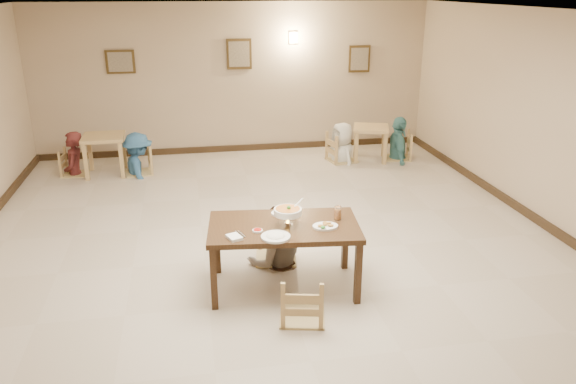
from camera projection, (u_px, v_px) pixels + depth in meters
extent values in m
plane|color=#BCAE9C|center=(274.00, 255.00, 7.27)|extent=(10.00, 10.00, 0.00)
plane|color=silver|center=(272.00, 13.00, 6.23)|extent=(10.00, 10.00, 0.00)
plane|color=tan|center=(235.00, 79.00, 11.36)|extent=(10.00, 0.00, 10.00)
plane|color=tan|center=(571.00, 129.00, 7.42)|extent=(0.00, 10.00, 10.00)
cube|color=#312214|center=(237.00, 148.00, 11.83)|extent=(8.00, 0.06, 0.12)
cube|color=#312214|center=(551.00, 229.00, 7.92)|extent=(0.06, 10.00, 0.12)
cube|color=#3B2B13|center=(120.00, 62.00, 10.81)|extent=(0.55, 0.03, 0.45)
cube|color=gray|center=(120.00, 62.00, 10.80)|extent=(0.45, 0.01, 0.37)
cube|color=#3B2B13|center=(239.00, 54.00, 11.17)|extent=(0.50, 0.03, 0.60)
cube|color=gray|center=(239.00, 54.00, 11.15)|extent=(0.41, 0.01, 0.49)
cube|color=#3B2B13|center=(359.00, 59.00, 11.64)|extent=(0.45, 0.03, 0.55)
cube|color=gray|center=(360.00, 59.00, 11.62)|extent=(0.37, 0.01, 0.45)
cube|color=#FFD88C|center=(293.00, 38.00, 11.25)|extent=(0.16, 0.05, 0.22)
cube|color=#3B2513|center=(284.00, 227.00, 6.25)|extent=(1.76, 1.11, 0.06)
cube|color=#3B2513|center=(214.00, 279.00, 5.95)|extent=(0.07, 0.07, 0.72)
cube|color=#3B2513|center=(358.00, 274.00, 6.06)|extent=(0.07, 0.07, 0.72)
cube|color=#3B2513|center=(217.00, 245.00, 6.72)|extent=(0.07, 0.07, 0.72)
cube|color=#3B2513|center=(345.00, 241.00, 6.83)|extent=(0.07, 0.07, 0.72)
cube|color=tan|center=(276.00, 223.00, 7.00)|extent=(0.51, 0.51, 0.06)
cube|color=tan|center=(303.00, 280.00, 5.75)|extent=(0.46, 0.46, 0.05)
imported|color=gray|center=(276.00, 206.00, 6.82)|extent=(0.76, 0.60, 1.53)
torus|color=silver|center=(288.00, 215.00, 6.18)|extent=(0.24, 0.24, 0.01)
cylinder|color=silver|center=(288.00, 224.00, 6.22)|extent=(0.06, 0.06, 0.04)
cone|color=#FFA526|center=(288.00, 220.00, 6.21)|extent=(0.04, 0.04, 0.05)
cylinder|color=white|center=(288.00, 212.00, 6.17)|extent=(0.31, 0.31, 0.07)
cylinder|color=#B16021|center=(288.00, 209.00, 6.16)|extent=(0.27, 0.27, 0.02)
sphere|color=#2D7223|center=(289.00, 208.00, 6.15)|extent=(0.04, 0.04, 0.04)
cylinder|color=silver|center=(297.00, 204.00, 6.23)|extent=(0.14, 0.09, 0.10)
cylinder|color=silver|center=(295.00, 217.00, 6.27)|extent=(0.01, 0.01, 0.14)
cylinder|color=silver|center=(279.00, 219.00, 6.24)|extent=(0.01, 0.01, 0.14)
cylinder|color=silver|center=(290.00, 224.00, 6.11)|extent=(0.01, 0.01, 0.14)
cylinder|color=white|center=(284.00, 213.00, 6.53)|extent=(0.29, 0.29, 0.02)
ellipsoid|color=white|center=(284.00, 213.00, 6.53)|extent=(0.19, 0.16, 0.07)
cylinder|color=white|center=(276.00, 237.00, 5.92)|extent=(0.31, 0.31, 0.02)
ellipsoid|color=white|center=(276.00, 236.00, 5.91)|extent=(0.21, 0.17, 0.07)
cylinder|color=white|center=(325.00, 226.00, 6.17)|extent=(0.28, 0.28, 0.02)
sphere|color=#2D7223|center=(323.00, 227.00, 6.09)|extent=(0.05, 0.05, 0.05)
cylinder|color=white|center=(258.00, 231.00, 6.07)|extent=(0.12, 0.12, 0.02)
cylinder|color=#9E0D05|center=(258.00, 230.00, 6.07)|extent=(0.09, 0.09, 0.01)
cube|color=white|center=(234.00, 237.00, 5.90)|extent=(0.18, 0.21, 0.03)
cube|color=silver|center=(239.00, 234.00, 5.99)|extent=(0.07, 0.18, 0.01)
cube|color=silver|center=(242.00, 234.00, 5.99)|extent=(0.07, 0.18, 0.01)
cylinder|color=white|center=(338.00, 213.00, 6.37)|extent=(0.08, 0.08, 0.16)
cylinder|color=orange|center=(338.00, 214.00, 6.37)|extent=(0.07, 0.07, 0.12)
cube|color=tan|center=(103.00, 137.00, 10.16)|extent=(0.75, 0.75, 0.06)
cube|color=tan|center=(86.00, 162.00, 9.94)|extent=(0.07, 0.07, 0.67)
cube|color=tan|center=(122.00, 160.00, 10.06)|extent=(0.07, 0.07, 0.67)
cube|color=tan|center=(90.00, 153.00, 10.51)|extent=(0.07, 0.07, 0.67)
cube|color=tan|center=(124.00, 151.00, 10.62)|extent=(0.07, 0.07, 0.67)
cube|color=tan|center=(371.00, 128.00, 11.03)|extent=(0.85, 0.85, 0.06)
cube|color=tan|center=(356.00, 148.00, 10.93)|extent=(0.07, 0.07, 0.62)
cube|color=tan|center=(385.00, 149.00, 10.86)|extent=(0.07, 0.07, 0.62)
cube|color=tan|center=(356.00, 141.00, 11.44)|extent=(0.07, 0.07, 0.62)
cube|color=tan|center=(384.00, 142.00, 11.37)|extent=(0.07, 0.07, 0.62)
cube|color=tan|center=(73.00, 153.00, 10.23)|extent=(0.43, 0.43, 0.05)
cube|color=tan|center=(137.00, 149.00, 10.27)|extent=(0.48, 0.48, 0.05)
cube|color=tan|center=(342.00, 137.00, 11.00)|extent=(0.51, 0.51, 0.06)
cube|color=tan|center=(399.00, 135.00, 11.16)|extent=(0.49, 0.49, 0.05)
imported|color=#501D1E|center=(70.00, 132.00, 10.09)|extent=(0.39, 0.59, 1.61)
imported|color=#356492|center=(135.00, 133.00, 10.17)|extent=(0.85, 1.12, 1.54)
imported|color=silver|center=(343.00, 123.00, 10.90)|extent=(0.67, 0.86, 1.55)
imported|color=teal|center=(400.00, 117.00, 11.03)|extent=(0.56, 1.05, 1.71)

